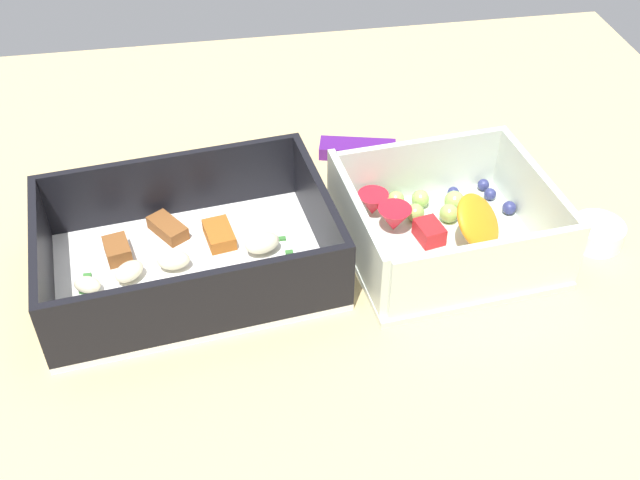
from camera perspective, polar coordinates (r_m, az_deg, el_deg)
The scene contains 5 objects.
table_surface at distance 60.69cm, azimuth 1.48°, elevation -2.28°, with size 80.00×80.00×2.00cm, color tan.
pasta_container at distance 58.59cm, azimuth -9.75°, elevation -1.03°, with size 23.05×17.34×6.17cm.
fruit_bowl at distance 60.98cm, azimuth 9.15°, elevation 1.10°, with size 16.67×15.28×5.91cm.
candy_bar at distance 71.32cm, azimuth 2.81°, elevation 6.77°, with size 7.00×2.40×1.20cm, color #51197A.
paper_cup_liner at distance 65.01cm, azimuth 19.96°, elevation 0.46°, with size 4.18×4.18×1.83cm, color white.
Camera 1 is at (-9.02, -43.46, 42.39)cm, focal length 42.88 mm.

